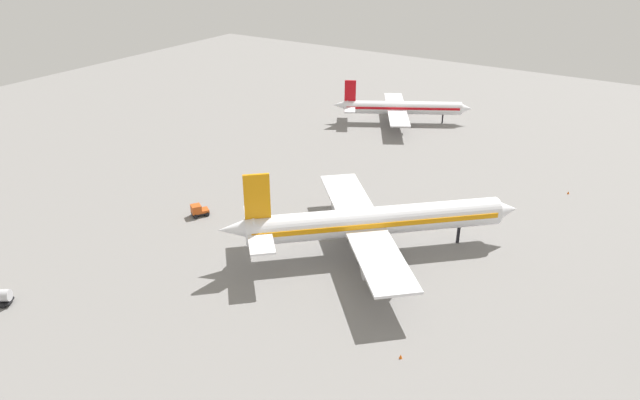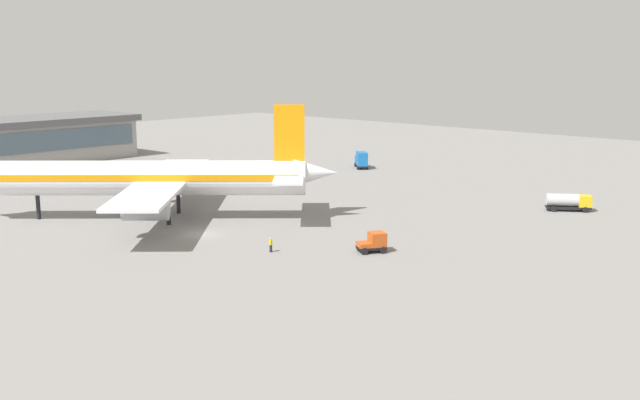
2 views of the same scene
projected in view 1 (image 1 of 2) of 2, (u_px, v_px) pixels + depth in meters
The scene contains 7 objects.
ground at pixel (315, 228), 105.78m from camera, with size 288.00×288.00×0.00m, color gray.
airplane_at_gate at pixel (401, 108), 158.84m from camera, with size 29.10×34.78×11.69m.
airplane_taxiing at pixel (372, 221), 96.25m from camera, with size 39.57×41.54×15.72m.
baggage_tug at pixel (198, 210), 109.85m from camera, with size 3.75×3.50×2.30m.
ground_crew_worker at pixel (261, 207), 111.83m from camera, with size 0.53×0.53×1.67m.
safety_cone_near_gate at pixel (568, 193), 118.91m from camera, with size 0.44×0.44×0.60m, color #EA590C.
safety_cone_mid_apron at pixel (401, 356), 74.47m from camera, with size 0.44×0.44×0.60m, color #EA590C.
Camera 1 is at (-77.49, -50.83, 51.27)m, focal length 32.34 mm.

